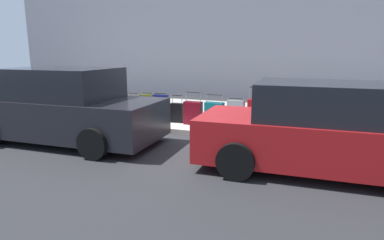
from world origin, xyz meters
TOP-DOWN VIEW (x-y plane):
  - ground_plane at (0.00, 0.00)m, footprint 40.00×40.00m
  - sidewalk_curb at (0.00, -2.50)m, footprint 18.00×5.00m
  - suitcase_navy_0 at (-2.81, -0.82)m, footprint 0.43×0.21m
  - suitcase_olive_1 at (-2.33, -0.83)m, footprint 0.37×0.25m
  - suitcase_red_2 at (-1.84, -0.82)m, footprint 0.44×0.28m
  - suitcase_silver_3 at (-1.32, -0.84)m, footprint 0.45×0.20m
  - suitcase_teal_4 at (-0.76, -0.77)m, footprint 0.51×0.28m
  - suitcase_maroon_5 at (-0.17, -0.71)m, footprint 0.49×0.27m
  - suitcase_black_6 at (0.33, -0.80)m, footprint 0.35×0.20m
  - suitcase_navy_7 at (0.80, -0.74)m, footprint 0.41×0.21m
  - suitcase_olive_8 at (1.28, -0.85)m, footprint 0.36×0.24m
  - suitcase_red_9 at (1.74, -0.86)m, footprint 0.38×0.19m
  - fire_hydrant at (2.44, -0.79)m, footprint 0.39×0.21m
  - bollard_post at (3.19, -0.64)m, footprint 0.14×0.14m
  - parked_car_red_0 at (-3.37, 1.47)m, footprint 4.29×2.05m
  - parked_car_charcoal_1 at (2.19, 1.47)m, footprint 4.60×2.17m

SIDE VIEW (x-z plane):
  - ground_plane at x=0.00m, z-range 0.00..0.00m
  - sidewalk_curb at x=0.00m, z-range 0.00..0.14m
  - suitcase_black_6 at x=0.33m, z-range 0.02..0.80m
  - suitcase_red_9 at x=1.74m, z-range 0.04..0.80m
  - suitcase_maroon_5 at x=-0.17m, z-range 0.01..0.90m
  - suitcase_teal_4 at x=-0.76m, z-range 0.03..0.88m
  - suitcase_navy_0 at x=-2.81m, z-range 0.11..0.82m
  - suitcase_olive_1 at x=-2.33m, z-range -0.02..0.99m
  - suitcase_silver_3 at x=-1.32m, z-range 0.11..0.87m
  - suitcase_olive_8 at x=1.28m, z-range 0.11..0.90m
  - suitcase_navy_7 at x=0.80m, z-range 0.11..0.93m
  - suitcase_red_2 at x=-1.84m, z-range -0.02..1.06m
  - fire_hydrant at x=2.44m, z-range 0.16..0.95m
  - bollard_post at x=3.19m, z-range 0.14..1.04m
  - parked_car_red_0 at x=-3.37m, z-range -0.05..1.53m
  - parked_car_charcoal_1 at x=2.19m, z-range -0.06..1.66m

